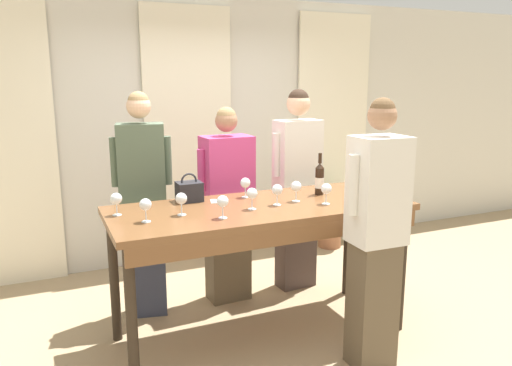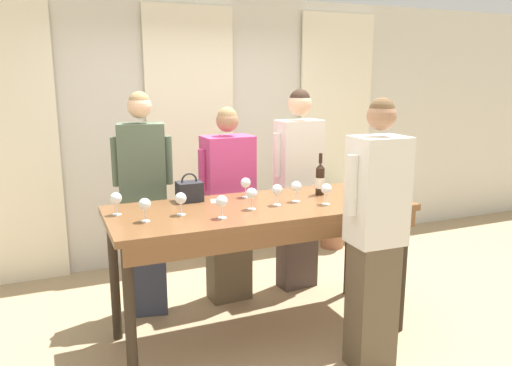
% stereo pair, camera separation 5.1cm
% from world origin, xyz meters
% --- Properties ---
extents(ground_plane, '(18.00, 18.00, 0.00)m').
position_xyz_m(ground_plane, '(0.00, 0.00, 0.00)').
color(ground_plane, tan).
extents(wall_back, '(12.00, 0.06, 2.80)m').
position_xyz_m(wall_back, '(0.00, 1.91, 1.40)').
color(wall_back, beige).
rests_on(wall_back, ground_plane).
extents(curtain_panel_left, '(0.94, 0.03, 2.69)m').
position_xyz_m(curtain_panel_left, '(-1.78, 1.85, 1.34)').
color(curtain_panel_left, '#EFE5C6').
rests_on(curtain_panel_left, ground_plane).
extents(curtain_panel_center, '(0.94, 0.03, 2.69)m').
position_xyz_m(curtain_panel_center, '(0.00, 1.85, 1.34)').
color(curtain_panel_center, '#EFE5C6').
rests_on(curtain_panel_center, ground_plane).
extents(curtain_panel_right, '(0.94, 0.03, 2.69)m').
position_xyz_m(curtain_panel_right, '(1.78, 1.85, 1.34)').
color(curtain_panel_right, '#EFE5C6').
rests_on(curtain_panel_right, ground_plane).
extents(tasting_bar, '(2.23, 0.89, 1.04)m').
position_xyz_m(tasting_bar, '(0.00, -0.03, 0.93)').
color(tasting_bar, brown).
rests_on(tasting_bar, ground_plane).
extents(wine_bottle, '(0.07, 0.07, 0.34)m').
position_xyz_m(wine_bottle, '(0.57, 0.12, 1.17)').
color(wine_bottle, black).
rests_on(wine_bottle, tasting_bar).
extents(handbag, '(0.19, 0.16, 0.22)m').
position_xyz_m(handbag, '(-0.45, 0.33, 1.12)').
color(handbag, '#232328').
rests_on(handbag, tasting_bar).
extents(wine_glass_front_left, '(0.08, 0.08, 0.16)m').
position_xyz_m(wine_glass_front_left, '(-0.11, -0.08, 1.16)').
color(wine_glass_front_left, white).
rests_on(wine_glass_front_left, tasting_bar).
extents(wine_glass_front_mid, '(0.08, 0.08, 0.16)m').
position_xyz_m(wine_glass_front_mid, '(0.96, -0.26, 1.16)').
color(wine_glass_front_mid, white).
rests_on(wine_glass_front_mid, tasting_bar).
extents(wine_glass_front_right, '(0.08, 0.08, 0.16)m').
position_xyz_m(wine_glass_front_right, '(0.46, -0.17, 1.15)').
color(wine_glass_front_right, white).
rests_on(wine_glass_front_right, tasting_bar).
extents(wine_glass_center_left, '(0.08, 0.08, 0.16)m').
position_xyz_m(wine_glass_center_left, '(-0.61, -0.03, 1.16)').
color(wine_glass_center_left, white).
rests_on(wine_glass_center_left, tasting_bar).
extents(wine_glass_center_mid, '(0.08, 0.08, 0.16)m').
position_xyz_m(wine_glass_center_mid, '(0.29, -0.01, 1.15)').
color(wine_glass_center_mid, white).
rests_on(wine_glass_center_mid, tasting_bar).
extents(wine_glass_center_right, '(0.08, 0.08, 0.16)m').
position_xyz_m(wine_glass_center_right, '(0.11, -0.05, 1.16)').
color(wine_glass_center_right, white).
rests_on(wine_glass_center_right, tasting_bar).
extents(wine_glass_back_left, '(0.08, 0.08, 0.16)m').
position_xyz_m(wine_glass_back_left, '(-0.01, 0.27, 1.15)').
color(wine_glass_back_left, white).
rests_on(wine_glass_back_left, tasting_bar).
extents(wine_glass_back_mid, '(0.08, 0.08, 0.16)m').
position_xyz_m(wine_glass_back_mid, '(0.97, 0.04, 1.16)').
color(wine_glass_back_mid, white).
rests_on(wine_glass_back_mid, tasting_bar).
extents(wine_glass_back_right, '(0.08, 0.08, 0.16)m').
position_xyz_m(wine_glass_back_right, '(-1.02, 0.15, 1.15)').
color(wine_glass_back_right, white).
rests_on(wine_glass_back_right, tasting_bar).
extents(wine_glass_near_host, '(0.08, 0.08, 0.16)m').
position_xyz_m(wine_glass_near_host, '(-0.87, -0.09, 1.15)').
color(wine_glass_near_host, white).
rests_on(wine_glass_near_host, tasting_bar).
extents(wine_glass_by_bottle, '(0.08, 0.08, 0.16)m').
position_xyz_m(wine_glass_by_bottle, '(-0.38, -0.22, 1.15)').
color(wine_glass_by_bottle, white).
rests_on(wine_glass_by_bottle, tasting_bar).
extents(napkin, '(0.15, 0.15, 0.00)m').
position_xyz_m(napkin, '(-0.25, 0.23, 1.04)').
color(napkin, white).
rests_on(napkin, tasting_bar).
extents(guest_olive_jacket, '(0.48, 0.29, 1.86)m').
position_xyz_m(guest_olive_jacket, '(-0.73, 0.71, 0.97)').
color(guest_olive_jacket, '#383D51').
rests_on(guest_olive_jacket, ground_plane).
extents(guest_pink_top, '(0.54, 0.29, 1.73)m').
position_xyz_m(guest_pink_top, '(0.00, 0.71, 0.87)').
color(guest_pink_top, brown).
rests_on(guest_pink_top, ground_plane).
extents(guest_cream_sweater, '(0.53, 0.26, 1.87)m').
position_xyz_m(guest_cream_sweater, '(0.69, 0.71, 0.97)').
color(guest_cream_sweater, '#473833').
rests_on(guest_cream_sweater, ground_plane).
extents(host_pouring, '(0.46, 0.28, 1.85)m').
position_xyz_m(host_pouring, '(0.53, -0.69, 0.95)').
color(host_pouring, brown).
rests_on(host_pouring, ground_plane).
extents(potted_plant, '(0.34, 0.34, 0.72)m').
position_xyz_m(potted_plant, '(1.59, 1.54, 0.39)').
color(potted_plant, '#935B3D').
rests_on(potted_plant, ground_plane).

